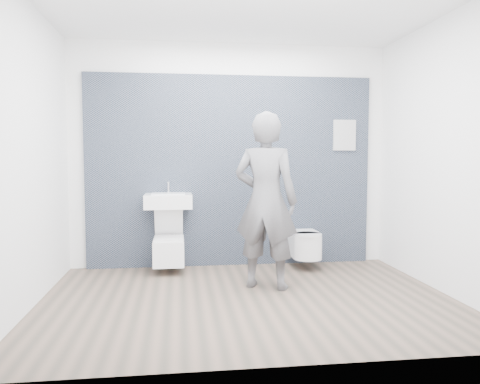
{
  "coord_description": "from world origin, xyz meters",
  "views": [
    {
      "loc": [
        -0.66,
        -4.42,
        1.38
      ],
      "look_at": [
        0.0,
        0.6,
        1.0
      ],
      "focal_mm": 35.0,
      "sensor_mm": 36.0,
      "label": 1
    }
  ],
  "objects": [
    {
      "name": "washbasin",
      "position": [
        -0.79,
        1.23,
        0.86
      ],
      "size": [
        0.56,
        0.42,
        0.42
      ],
      "color": "white",
      "rests_on": "ground"
    },
    {
      "name": "toilet_square",
      "position": [
        -0.79,
        1.18,
        0.28
      ],
      "size": [
        0.36,
        0.52,
        0.67
      ],
      "color": "white",
      "rests_on": "ground"
    },
    {
      "name": "toilet_rounded",
      "position": [
        0.89,
        1.15,
        0.3
      ],
      "size": [
        0.34,
        0.58,
        0.32
      ],
      "color": "white",
      "rests_on": "ground"
    },
    {
      "name": "visitor",
      "position": [
        0.24,
        0.36,
        0.92
      ],
      "size": [
        0.79,
        0.68,
        1.84
      ],
      "primitive_type": "imported",
      "rotation": [
        0.0,
        0.0,
        2.71
      ],
      "color": "#5D5C61",
      "rests_on": "ground"
    },
    {
      "name": "ground",
      "position": [
        0.0,
        0.0,
        0.0
      ],
      "size": [
        4.0,
        4.0,
        0.0
      ],
      "primitive_type": "plane",
      "color": "brown",
      "rests_on": "ground"
    },
    {
      "name": "tile_wall",
      "position": [
        0.0,
        1.47,
        0.0
      ],
      "size": [
        3.6,
        0.06,
        2.4
      ],
      "primitive_type": "cube",
      "color": "black",
      "rests_on": "ground"
    },
    {
      "name": "info_placard",
      "position": [
        1.47,
        1.43,
        0.0
      ],
      "size": [
        0.29,
        0.03,
        0.39
      ],
      "primitive_type": "cube",
      "color": "silver",
      "rests_on": "ground"
    },
    {
      "name": "room_shell",
      "position": [
        0.0,
        0.0,
        1.74
      ],
      "size": [
        4.0,
        4.0,
        4.0
      ],
      "color": "white",
      "rests_on": "ground"
    }
  ]
}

